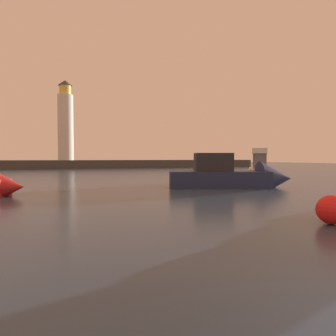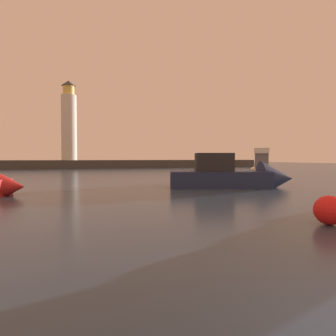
# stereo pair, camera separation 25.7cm
# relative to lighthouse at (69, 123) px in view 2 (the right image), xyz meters

# --- Properties ---
(ground_plane) EXTENTS (220.00, 220.00, 0.00)m
(ground_plane) POSITION_rel_lighthouse_xyz_m (3.67, -32.43, -9.95)
(ground_plane) COLOR #2D3D51
(breakwater) EXTENTS (83.65, 5.86, 1.80)m
(breakwater) POSITION_rel_lighthouse_xyz_m (3.67, 0.00, -9.05)
(breakwater) COLOR #423F3D
(breakwater) RESTS_ON ground_plane
(lighthouse) EXTENTS (3.23, 3.23, 17.20)m
(lighthouse) POSITION_rel_lighthouse_xyz_m (0.00, 0.00, 0.00)
(lighthouse) COLOR silver
(lighthouse) RESTS_ON breakwater
(motorboat_3) EXTENTS (6.16, 7.35, 3.68)m
(motorboat_3) POSITION_rel_lighthouse_xyz_m (20.05, -39.64, -8.96)
(motorboat_3) COLOR beige
(motorboat_3) RESTS_ON ground_plane
(motorboat_4) EXTENTS (9.70, 5.52, 3.26)m
(motorboat_4) POSITION_rel_lighthouse_xyz_m (11.97, -47.66, -9.14)
(motorboat_4) COLOR #1E284C
(motorboat_4) RESTS_ON ground_plane
(mooring_buoy) EXTENTS (0.98, 0.98, 0.98)m
(mooring_buoy) POSITION_rel_lighthouse_xyz_m (7.89, -59.38, -9.46)
(mooring_buoy) COLOR red
(mooring_buoy) RESTS_ON ground_plane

